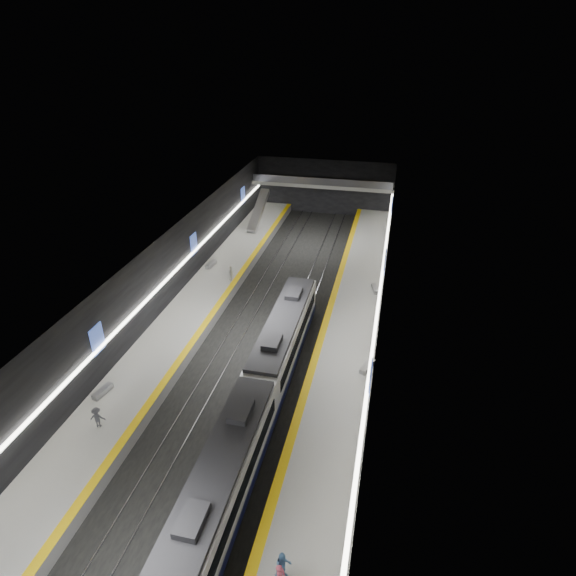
% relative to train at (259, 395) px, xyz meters
% --- Properties ---
extents(ground, '(70.00, 70.00, 0.00)m').
position_rel_train_xyz_m(ground, '(-2.50, 8.70, -2.20)').
color(ground, black).
rests_on(ground, ground).
extents(ceiling, '(20.00, 70.00, 0.04)m').
position_rel_train_xyz_m(ceiling, '(-2.50, 8.70, 5.80)').
color(ceiling, beige).
rests_on(ceiling, wall_left).
extents(wall_left, '(0.04, 70.00, 8.00)m').
position_rel_train_xyz_m(wall_left, '(-12.50, 8.70, 1.80)').
color(wall_left, black).
rests_on(wall_left, ground).
extents(wall_right, '(0.04, 70.00, 8.00)m').
position_rel_train_xyz_m(wall_right, '(7.50, 8.70, 1.80)').
color(wall_right, black).
rests_on(wall_right, ground).
extents(wall_back, '(20.00, 0.04, 8.00)m').
position_rel_train_xyz_m(wall_back, '(-2.50, 43.70, 1.80)').
color(wall_back, black).
rests_on(wall_back, ground).
extents(platform_left, '(5.00, 70.00, 1.00)m').
position_rel_train_xyz_m(platform_left, '(-10.00, 8.70, -1.70)').
color(platform_left, slate).
rests_on(platform_left, ground).
extents(tile_surface_left, '(5.00, 70.00, 0.02)m').
position_rel_train_xyz_m(tile_surface_left, '(-10.00, 8.70, -1.19)').
color(tile_surface_left, '#A2A39E').
rests_on(tile_surface_left, platform_left).
extents(tactile_strip_left, '(0.60, 70.00, 0.02)m').
position_rel_train_xyz_m(tactile_strip_left, '(-7.80, 8.70, -1.18)').
color(tactile_strip_left, yellow).
rests_on(tactile_strip_left, platform_left).
extents(platform_right, '(5.00, 70.00, 1.00)m').
position_rel_train_xyz_m(platform_right, '(5.00, 8.70, -1.70)').
color(platform_right, slate).
rests_on(platform_right, ground).
extents(tile_surface_right, '(5.00, 70.00, 0.02)m').
position_rel_train_xyz_m(tile_surface_right, '(5.00, 8.70, -1.19)').
color(tile_surface_right, '#A2A39E').
rests_on(tile_surface_right, platform_right).
extents(tactile_strip_right, '(0.60, 70.00, 0.02)m').
position_rel_train_xyz_m(tactile_strip_right, '(2.80, 8.70, -1.18)').
color(tactile_strip_right, yellow).
rests_on(tactile_strip_right, platform_right).
extents(rails, '(6.52, 70.00, 0.12)m').
position_rel_train_xyz_m(rails, '(-2.50, 8.70, -2.14)').
color(rails, gray).
rests_on(rails, ground).
extents(train, '(2.69, 30.05, 3.60)m').
position_rel_train_xyz_m(train, '(0.00, 0.00, 0.00)').
color(train, '#0E1134').
rests_on(train, ground).
extents(ad_posters, '(19.94, 53.50, 2.20)m').
position_rel_train_xyz_m(ad_posters, '(-2.50, 9.70, 2.30)').
color(ad_posters, '#3C57B6').
rests_on(ad_posters, wall_left).
extents(cove_light_left, '(0.25, 68.60, 0.12)m').
position_rel_train_xyz_m(cove_light_left, '(-12.30, 8.70, 1.60)').
color(cove_light_left, white).
rests_on(cove_light_left, wall_left).
extents(cove_light_right, '(0.25, 68.60, 0.12)m').
position_rel_train_xyz_m(cove_light_right, '(7.30, 8.70, 1.60)').
color(cove_light_right, white).
rests_on(cove_light_right, wall_right).
extents(mezzanine_bridge, '(20.00, 3.00, 1.50)m').
position_rel_train_xyz_m(mezzanine_bridge, '(-2.50, 41.63, 2.84)').
color(mezzanine_bridge, gray).
rests_on(mezzanine_bridge, wall_left).
extents(escalator, '(1.20, 7.50, 3.92)m').
position_rel_train_xyz_m(escalator, '(-10.00, 34.70, 0.70)').
color(escalator, '#99999E').
rests_on(escalator, platform_left).
extents(bench_left_near, '(0.82, 1.80, 0.43)m').
position_rel_train_xyz_m(bench_left_near, '(-11.57, -1.06, -0.98)').
color(bench_left_near, '#99999E').
rests_on(bench_left_near, platform_left).
extents(bench_left_far, '(0.73, 1.84, 0.44)m').
position_rel_train_xyz_m(bench_left_far, '(-11.58, 20.82, -0.98)').
color(bench_left_far, '#99999E').
rests_on(bench_left_far, platform_left).
extents(bench_right_near, '(1.10, 1.83, 0.43)m').
position_rel_train_xyz_m(bench_right_near, '(7.00, 6.17, -0.98)').
color(bench_right_near, '#99999E').
rests_on(bench_right_near, platform_right).
extents(bench_right_far, '(0.88, 1.75, 0.41)m').
position_rel_train_xyz_m(bench_right_far, '(6.72, 19.17, -0.99)').
color(bench_right_far, '#99999E').
rests_on(bench_right_far, platform_right).
extents(passenger_right_b, '(1.06, 0.99, 1.74)m').
position_rel_train_xyz_m(passenger_right_b, '(4.39, -11.07, -0.33)').
color(passenger_right_b, '#4F7BAB').
rests_on(passenger_right_b, platform_right).
extents(passenger_left_a, '(0.74, 1.02, 1.61)m').
position_rel_train_xyz_m(passenger_left_a, '(-8.26, 18.13, -0.39)').
color(passenger_left_a, silver).
rests_on(passenger_left_a, platform_left).
extents(passenger_left_b, '(1.11, 0.79, 1.56)m').
position_rel_train_xyz_m(passenger_left_b, '(-10.00, -4.05, -0.42)').
color(passenger_left_b, '#43434B').
rests_on(passenger_left_b, platform_left).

